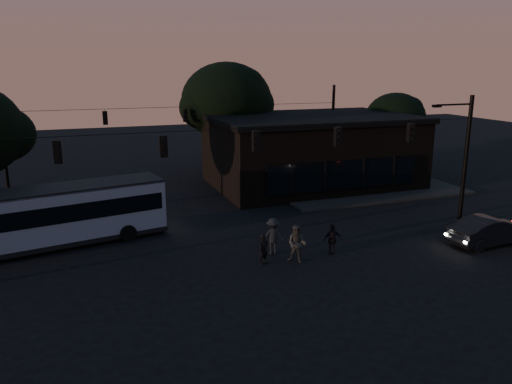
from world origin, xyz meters
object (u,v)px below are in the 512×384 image
object	(u,v)px
car	(490,231)
pedestrian_a	(264,249)
building	(311,150)
pedestrian_b	(297,244)
pedestrian_c	(332,239)
bus	(56,213)
pedestrian_d	(273,236)

from	to	relation	value
car	pedestrian_a	bearing A→B (deg)	79.94
building	pedestrian_b	world-z (taller)	building
building	pedestrian_b	distance (m)	16.41
building	car	distance (m)	15.93
pedestrian_b	building	bearing A→B (deg)	102.16
pedestrian_a	car	bearing A→B (deg)	-32.67
pedestrian_b	pedestrian_c	bearing A→B (deg)	49.03
bus	car	xyz separation A→B (m)	(21.17, -7.58, -0.99)
pedestrian_a	pedestrian_c	size ratio (longest dim) A/B	0.97
pedestrian_d	building	bearing A→B (deg)	-108.70
car	pedestrian_d	size ratio (longest dim) A/B	2.49
building	car	bearing A→B (deg)	-80.17
car	pedestrian_a	size ratio (longest dim) A/B	3.00
bus	pedestrian_b	size ratio (longest dim) A/B	6.14
pedestrian_a	pedestrian_b	xyz separation A→B (m)	(1.57, -0.32, 0.16)
pedestrian_d	pedestrian_b	bearing A→B (deg)	129.15
car	pedestrian_c	size ratio (longest dim) A/B	2.90
bus	pedestrian_c	size ratio (longest dim) A/B	7.18
bus	pedestrian_c	distance (m)	14.12
bus	pedestrian_a	bearing A→B (deg)	-44.86
bus	car	bearing A→B (deg)	-31.13
pedestrian_c	pedestrian_b	bearing A→B (deg)	13.69
pedestrian_b	pedestrian_d	size ratio (longest dim) A/B	1.00
pedestrian_d	pedestrian_a	bearing A→B (deg)	64.76
pedestrian_c	building	bearing A→B (deg)	-106.85
building	pedestrian_b	size ratio (longest dim) A/B	8.35
building	pedestrian_d	bearing A→B (deg)	-123.22
building	pedestrian_d	xyz separation A→B (m)	(-8.45, -12.91, -1.79)
pedestrian_c	bus	bearing A→B (deg)	-19.92
car	pedestrian_a	distance (m)	12.17
pedestrian_a	pedestrian_c	bearing A→B (deg)	-25.52
pedestrian_a	building	bearing A→B (deg)	30.97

